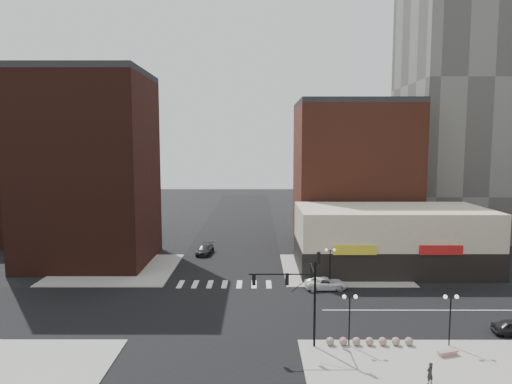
{
  "coord_description": "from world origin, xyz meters",
  "views": [
    {
      "loc": [
        3.65,
        -42.98,
        16.15
      ],
      "look_at": [
        3.53,
        5.76,
        11.0
      ],
      "focal_mm": 32.0,
      "sensor_mm": 36.0,
      "label": 1
    }
  ],
  "objects": [
    {
      "name": "pedestrian",
      "position": [
        15.23,
        -13.9,
        0.87
      ],
      "size": [
        0.66,
        0.59,
        1.51
      ],
      "primitive_type": "imported",
      "rotation": [
        0.0,
        0.0,
        3.67
      ],
      "color": "#242227",
      "rests_on": "sidewalk_se"
    },
    {
      "name": "building_ne_midrise",
      "position": [
        19.0,
        29.5,
        11.0
      ],
      "size": [
        18.0,
        15.0,
        22.0
      ],
      "primitive_type": "cube",
      "color": "brown",
      "rests_on": "ground"
    },
    {
      "name": "dark_sedan_north",
      "position": [
        -3.99,
        22.62,
        0.7
      ],
      "size": [
        2.54,
        5.03,
        1.4
      ],
      "primitive_type": "imported",
      "rotation": [
        0.0,
        0.0,
        -0.12
      ],
      "color": "black",
      "rests_on": "ground"
    },
    {
      "name": "building_nw",
      "position": [
        -19.0,
        18.5,
        12.5
      ],
      "size": [
        16.0,
        15.0,
        25.0
      ],
      "primitive_type": "cube",
      "color": "#371811",
      "rests_on": "ground"
    },
    {
      "name": "road_ew",
      "position": [
        0.0,
        0.0,
        0.01
      ],
      "size": [
        200.0,
        14.0,
        0.02
      ],
      "primitive_type": "cube",
      "color": "black",
      "rests_on": "ground"
    },
    {
      "name": "traffic_signal",
      "position": [
        7.24,
        -7.83,
        4.96
      ],
      "size": [
        5.59,
        3.09,
        7.77
      ],
      "color": "black",
      "rests_on": "ground"
    },
    {
      "name": "street_lamp_ne",
      "position": [
        12.0,
        8.0,
        3.29
      ],
      "size": [
        1.22,
        0.32,
        4.16
      ],
      "color": "black",
      "rests_on": "sidewalk_ne"
    },
    {
      "name": "road_ns",
      "position": [
        0.0,
        0.0,
        0.01
      ],
      "size": [
        14.0,
        200.0,
        0.02
      ],
      "primitive_type": "cube",
      "color": "black",
      "rests_on": "ground"
    },
    {
      "name": "stone_bench",
      "position": [
        18.16,
        -9.75,
        0.32
      ],
      "size": [
        1.7,
        0.95,
        0.38
      ],
      "rotation": [
        0.0,
        0.0,
        0.29
      ],
      "color": "#A47971",
      "rests_on": "sidewalk_se"
    },
    {
      "name": "street_lamp_se_b",
      "position": [
        19.0,
        -8.0,
        3.29
      ],
      "size": [
        1.22,
        0.32,
        4.16
      ],
      "color": "black",
      "rests_on": "sidewalk_se"
    },
    {
      "name": "bollard_row",
      "position": [
        12.65,
        -8.0,
        0.44
      ],
      "size": [
        6.95,
        0.65,
        0.65
      ],
      "color": "#8B6A60",
      "rests_on": "sidewalk_se"
    },
    {
      "name": "street_lamp_se_a",
      "position": [
        11.0,
        -8.0,
        3.29
      ],
      "size": [
        1.22,
        0.32,
        4.16
      ],
      "color": "black",
      "rests_on": "sidewalk_se"
    },
    {
      "name": "building_ne_row",
      "position": [
        21.0,
        15.0,
        3.3
      ],
      "size": [
        24.2,
        12.2,
        8.0
      ],
      "color": "beige",
      "rests_on": "ground"
    },
    {
      "name": "white_suv",
      "position": [
        11.34,
        6.5,
        0.66
      ],
      "size": [
        4.87,
        2.47,
        1.32
      ],
      "primitive_type": "imported",
      "rotation": [
        0.0,
        0.0,
        1.63
      ],
      "color": "white",
      "rests_on": "ground"
    },
    {
      "name": "building_nw_low",
      "position": [
        -32.0,
        34.0,
        6.0
      ],
      "size": [
        20.0,
        18.0,
        12.0
      ],
      "primitive_type": "cube",
      "color": "#371811",
      "rests_on": "ground"
    },
    {
      "name": "sidewalk_nw",
      "position": [
        -14.5,
        14.5,
        0.06
      ],
      "size": [
        15.0,
        15.0,
        0.12
      ],
      "primitive_type": "cube",
      "color": "gray",
      "rests_on": "ground"
    },
    {
      "name": "sidewalk_ne",
      "position": [
        14.5,
        14.5,
        0.06
      ],
      "size": [
        15.0,
        15.0,
        0.12
      ],
      "primitive_type": "cube",
      "color": "gray",
      "rests_on": "ground"
    },
    {
      "name": "ground",
      "position": [
        0.0,
        0.0,
        0.0
      ],
      "size": [
        240.0,
        240.0,
        0.0
      ],
      "primitive_type": "plane",
      "color": "black",
      "rests_on": "ground"
    }
  ]
}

